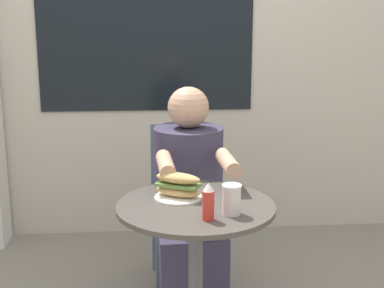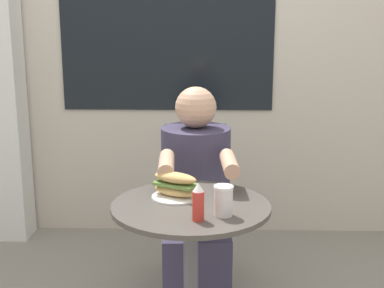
% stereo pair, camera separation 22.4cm
% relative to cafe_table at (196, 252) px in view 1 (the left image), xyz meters
% --- Properties ---
extents(storefront_wall, '(8.00, 0.09, 2.80)m').
position_rel_cafe_table_xyz_m(storefront_wall, '(-0.00, 1.55, 0.87)').
color(storefront_wall, beige).
rests_on(storefront_wall, ground_plane).
extents(cafe_table, '(0.63, 0.63, 0.73)m').
position_rel_cafe_table_xyz_m(cafe_table, '(0.00, 0.00, 0.00)').
color(cafe_table, '#47423D').
rests_on(cafe_table, ground_plane).
extents(diner_chair, '(0.40, 0.40, 0.87)m').
position_rel_cafe_table_xyz_m(diner_chair, '(0.01, 0.85, -0.01)').
color(diner_chair, slate).
rests_on(diner_chair, ground_plane).
extents(seated_diner, '(0.36, 0.62, 1.13)m').
position_rel_cafe_table_xyz_m(seated_diner, '(0.01, 0.50, -0.04)').
color(seated_diner, '#38334C').
rests_on(seated_diner, ground_plane).
extents(sandwich_on_plate, '(0.20, 0.19, 0.11)m').
position_rel_cafe_table_xyz_m(sandwich_on_plate, '(-0.07, 0.08, 0.25)').
color(sandwich_on_plate, white).
rests_on(sandwich_on_plate, cafe_table).
extents(drink_cup, '(0.07, 0.07, 0.12)m').
position_rel_cafe_table_xyz_m(drink_cup, '(0.12, -0.12, 0.26)').
color(drink_cup, silver).
rests_on(drink_cup, cafe_table).
extents(condiment_bottle, '(0.04, 0.04, 0.14)m').
position_rel_cafe_table_xyz_m(condiment_bottle, '(0.03, -0.17, 0.27)').
color(condiment_bottle, red).
rests_on(condiment_bottle, cafe_table).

